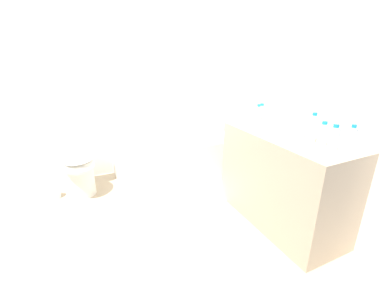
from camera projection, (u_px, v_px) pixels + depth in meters
The scene contains 17 objects.
ground_plane at pixel (124, 225), 2.35m from camera, with size 4.19×4.19×0.00m, color tan.
wall_back_tiled at pixel (95, 83), 2.99m from camera, with size 3.59×0.10×2.30m, color white.
wall_right_mirror at pixel (276, 88), 2.63m from camera, with size 0.10×2.72×2.30m, color white.
bathtub at pixel (176, 155), 3.25m from camera, with size 1.46×0.78×1.21m.
toilet at pixel (79, 166), 2.78m from camera, with size 0.39×0.50×0.67m.
vanity_counter at pixel (282, 180), 2.29m from camera, with size 0.53×1.16×0.84m, color tan.
sink_basin at pixel (275, 129), 2.22m from camera, with size 0.36×0.36×0.06m, color white.
sink_faucet at pixel (292, 126), 2.30m from camera, with size 0.12×0.15×0.06m.
water_bottle_0 at pixel (258, 115), 2.45m from camera, with size 0.06×0.06×0.19m.
water_bottle_1 at pixel (351, 140), 1.74m from camera, with size 0.06×0.06×0.20m.
water_bottle_2 at pixel (323, 135), 1.87m from camera, with size 0.07×0.07×0.19m.
water_bottle_3 at pixel (261, 113), 2.52m from camera, with size 0.07×0.07×0.19m.
water_bottle_4 at pixel (313, 129), 1.93m from camera, with size 0.06×0.06×0.23m.
water_bottle_5 at pixel (334, 139), 1.77m from camera, with size 0.07×0.07×0.19m.
drinking_glass_0 at pixel (300, 134), 2.02m from camera, with size 0.07×0.07×0.08m, color white.
bath_mat at pixel (207, 194), 2.84m from camera, with size 0.62×0.40×0.01m, color white.
toilet_paper_roll at pixel (55, 193), 2.77m from camera, with size 0.11×0.11×0.12m, color white.
Camera 1 is at (-0.27, -2.04, 1.49)m, focal length 23.93 mm.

